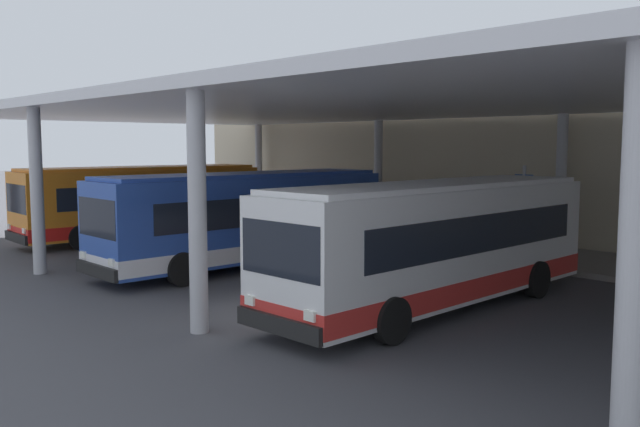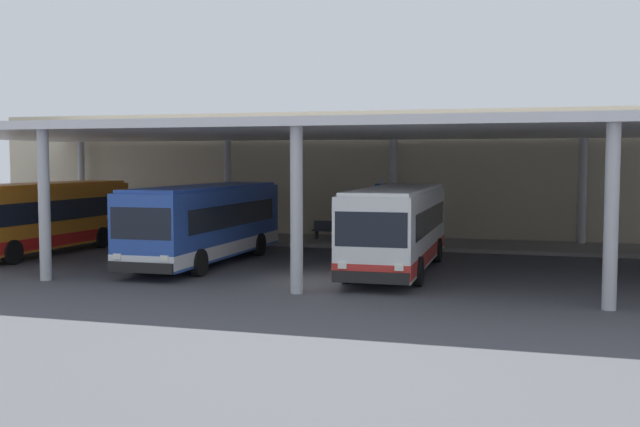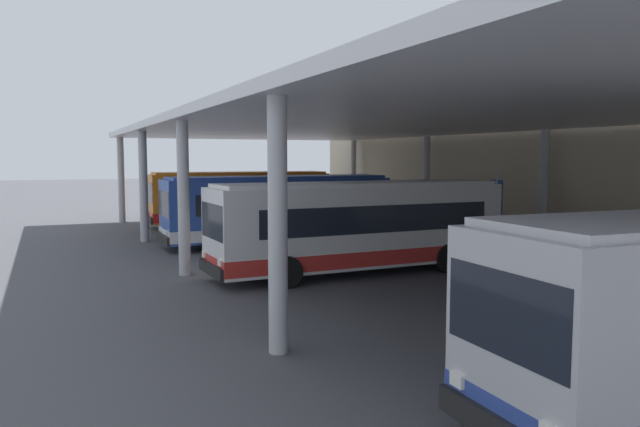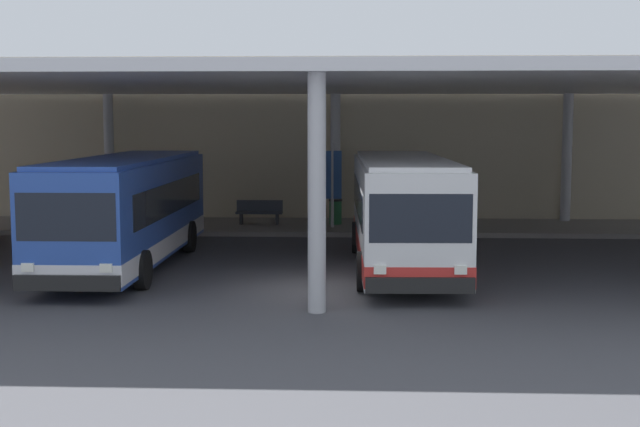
% 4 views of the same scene
% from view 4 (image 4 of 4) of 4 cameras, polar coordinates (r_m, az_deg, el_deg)
% --- Properties ---
extents(ground_plane, '(200.00, 200.00, 0.00)m').
position_cam_4_polar(ground_plane, '(21.47, 0.10, -5.09)').
color(ground_plane, '#47474C').
extents(platform_kerb, '(42.00, 4.50, 0.18)m').
position_cam_4_polar(platform_kerb, '(33.05, 0.95, -0.90)').
color(platform_kerb, gray).
rests_on(platform_kerb, ground).
extents(station_building_facade, '(48.00, 1.60, 6.80)m').
position_cam_4_polar(station_building_facade, '(36.05, 1.10, 4.98)').
color(station_building_facade, '#C1B293').
rests_on(station_building_facade, ground).
extents(canopy_shelter, '(40.00, 17.00, 5.55)m').
position_cam_4_polar(canopy_shelter, '(26.56, 0.60, 8.57)').
color(canopy_shelter, silver).
rests_on(canopy_shelter, ground).
extents(bus_second_bay, '(2.74, 10.54, 3.17)m').
position_cam_4_polar(bus_second_bay, '(25.06, -12.74, 0.23)').
color(bus_second_bay, '#284CA8').
rests_on(bus_second_bay, ground).
extents(bus_middle_bay, '(2.91, 10.59, 3.17)m').
position_cam_4_polar(bus_middle_bay, '(24.29, 5.52, 0.17)').
color(bus_middle_bay, white).
rests_on(bus_middle_bay, ground).
extents(bench_waiting, '(1.80, 0.45, 0.92)m').
position_cam_4_polar(bench_waiting, '(33.25, -4.07, 0.12)').
color(bench_waiting, '#383D47').
rests_on(bench_waiting, platform_kerb).
extents(trash_bin, '(0.52, 0.52, 0.98)m').
position_cam_4_polar(trash_bin, '(33.15, 1.04, 0.14)').
color(trash_bin, '#236638').
rests_on(trash_bin, platform_kerb).
extents(banner_sign, '(0.70, 0.12, 3.20)m').
position_cam_4_polar(banner_sign, '(32.06, 0.83, 2.27)').
color(banner_sign, '#B2B2B7').
rests_on(banner_sign, platform_kerb).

